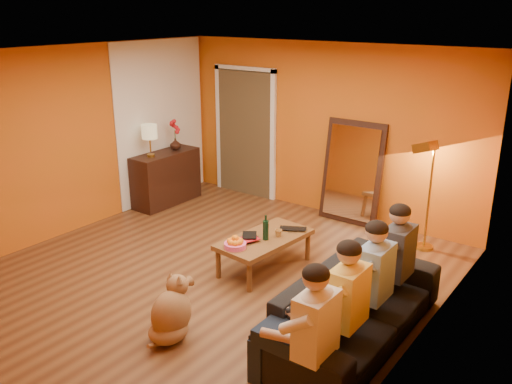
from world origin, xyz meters
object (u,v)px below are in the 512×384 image
Objects in this scene: person_mid_right at (375,282)px; vase at (175,144)px; sideboard at (166,178)px; wine_bottle at (266,228)px; mirror_frame at (352,172)px; person_far_right at (398,261)px; floor_lamp at (429,198)px; dog at (171,309)px; sofa at (356,308)px; table_lamp at (150,141)px; person_far_left at (316,336)px; coffee_table at (265,253)px; person_mid_left at (348,306)px; laptop at (293,230)px; tumbler at (278,233)px.

vase is (-4.37, 1.82, 0.33)m from person_mid_right.
sideboard is 3.81× the size of wine_bottle.
mirror_frame reaches higher than person_mid_right.
floor_lamp is at bearing 99.90° from person_far_right.
person_far_right reaches higher than dog.
sideboard is 0.52× the size of sofa.
person_far_left is (4.37, -2.37, -0.49)m from table_lamp.
sideboard is 0.97× the size of person_far_right.
coffee_table is at bearing -93.18° from mirror_frame.
dog is (2.82, -2.44, -0.78)m from table_lamp.
sideboard reaches higher than sofa.
table_lamp is 4.76m from person_mid_left.
person_far_left is at bearing -28.52° from table_lamp.
vase reaches higher than laptop.
person_mid_right is 4.75m from vase.
wine_bottle is (-1.33, -1.79, -0.14)m from floor_lamp.
mirror_frame is 2.92m from vase.
person_far_left and person_mid_left have the same top height.
sofa is (1.45, -2.75, -0.43)m from mirror_frame.
person_mid_right is at bearing -52.43° from sofa.
mirror_frame reaches higher than sofa.
vase is (-2.67, 1.24, 0.73)m from coffee_table.
person_mid_left reaches higher than coffee_table.
person_mid_right is 1.79m from laptop.
coffee_table is at bearing -14.41° from table_lamp.
table_lamp reaches higher than sideboard.
person_mid_right is (4.37, -1.57, 0.18)m from sideboard.
sideboard is (-2.79, -1.08, -0.34)m from mirror_frame.
laptop is at bearing 53.17° from sofa.
person_far_right reaches higher than laptop.
mirror_frame is 8.10× the size of vase.
tumbler is at bearing 131.07° from person_far_left.
person_mid_left is at bearing 44.12° from dog.
sofa is at bearing 106.11° from person_mid_left.
coffee_table is 6.50× the size of vase.
person_mid_left is at bearing -38.60° from tumbler.
person_far_right reaches higher than wine_bottle.
laptop is at bearing 68.41° from coffee_table.
wine_bottle reaches higher than coffee_table.
person_far_left is at bearing -90.00° from person_far_right.
tumbler is (-1.58, 0.16, -0.15)m from person_far_right.
tumbler reaches higher than coffee_table.
person_far_left is 1.00× the size of person_far_right.
vase is (-4.37, 1.27, 0.33)m from person_far_right.
person_mid_right is at bearing -19.82° from sideboard.
mirror_frame is at bearing 90.15° from tumbler.
coffee_table is at bearing -20.26° from sideboard.
floor_lamp reaches higher than vase.
person_far_right is at bearing -11.31° from sofa.
sofa is at bearing -62.24° from mirror_frame.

